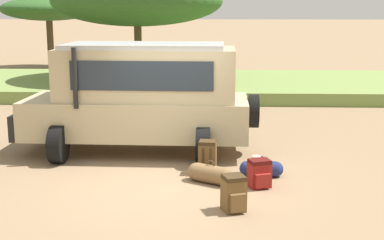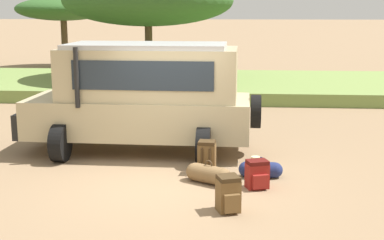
% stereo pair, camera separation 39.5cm
% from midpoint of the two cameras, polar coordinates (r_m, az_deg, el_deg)
% --- Properties ---
extents(ground_plane, '(320.00, 320.00, 0.00)m').
position_cam_midpoint_polar(ground_plane, '(9.92, -1.76, -6.90)').
color(ground_plane, '#8C7051').
extents(grass_bank, '(120.00, 7.00, 0.44)m').
position_cam_midpoint_polar(grass_bank, '(21.22, 1.70, 3.75)').
color(grass_bank, olive).
rests_on(grass_bank, ground_plane).
extents(safari_vehicle, '(5.37, 2.80, 2.44)m').
position_cam_midpoint_polar(safari_vehicle, '(11.92, -4.20, 2.66)').
color(safari_vehicle, tan).
rests_on(safari_vehicle, ground_plane).
extents(backpack_beside_front_wheel, '(0.36, 0.42, 0.66)m').
position_cam_midpoint_polar(backpack_beside_front_wheel, '(10.50, 2.69, -4.02)').
color(backpack_beside_front_wheel, brown).
rests_on(backpack_beside_front_wheel, ground_plane).
extents(backpack_cluster_center, '(0.45, 0.44, 0.52)m').
position_cam_midpoint_polar(backpack_cluster_center, '(9.75, 8.15, -5.81)').
color(backpack_cluster_center, maroon).
rests_on(backpack_cluster_center, ground_plane).
extents(backpack_near_rear_wheel, '(0.42, 0.48, 0.59)m').
position_cam_midpoint_polar(backpack_near_rear_wheel, '(8.60, 5.23, -7.89)').
color(backpack_near_rear_wheel, brown).
rests_on(backpack_near_rear_wheel, ground_plane).
extents(duffel_bag_low_black_case, '(0.85, 0.34, 0.41)m').
position_cam_midpoint_polar(duffel_bag_low_black_case, '(10.40, 8.39, -5.22)').
color(duffel_bag_low_black_case, navy).
rests_on(duffel_bag_low_black_case, ground_plane).
extents(duffel_bag_soft_canvas, '(0.87, 0.65, 0.44)m').
position_cam_midpoint_polar(duffel_bag_soft_canvas, '(9.95, 2.94, -5.81)').
color(duffel_bag_soft_canvas, brown).
rests_on(duffel_bag_soft_canvas, ground_plane).
extents(acacia_tree_centre_back, '(4.94, 5.36, 3.80)m').
position_cam_midpoint_polar(acacia_tree_centre_back, '(29.89, -13.21, 11.43)').
color(acacia_tree_centre_back, brown).
rests_on(acacia_tree_centre_back, ground_plane).
extents(acacia_tree_right_mid, '(6.73, 6.16, 4.46)m').
position_cam_midpoint_polar(acacia_tree_right_mid, '(21.59, -4.18, 12.52)').
color(acacia_tree_right_mid, brown).
rests_on(acacia_tree_right_mid, ground_plane).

